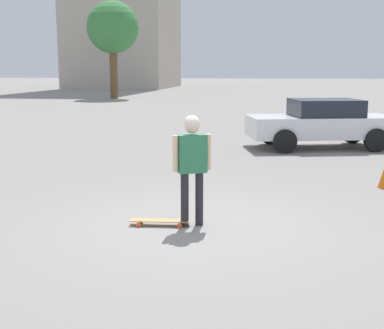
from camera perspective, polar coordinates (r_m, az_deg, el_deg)
ground_plane at (r=8.18m, az=0.00°, el=-6.54°), size 220.00×220.00×0.00m
person at (r=7.94m, az=0.00°, el=0.75°), size 0.54×0.37×1.68m
skateboard at (r=8.18m, az=-3.44°, el=-6.05°), size 0.93×0.29×0.09m
car_parked_near at (r=16.36m, az=13.69°, el=4.36°), size 4.57×2.76×1.45m
tree_distant at (r=42.19m, az=-8.47°, el=14.18°), size 3.93×3.93×7.34m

